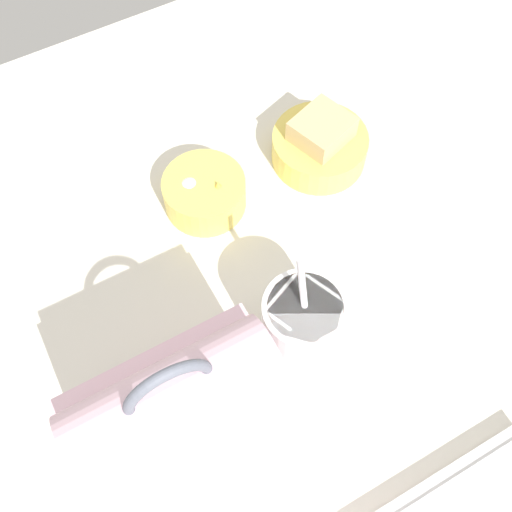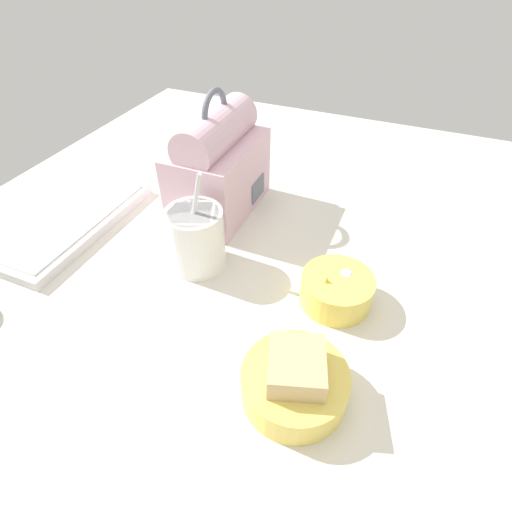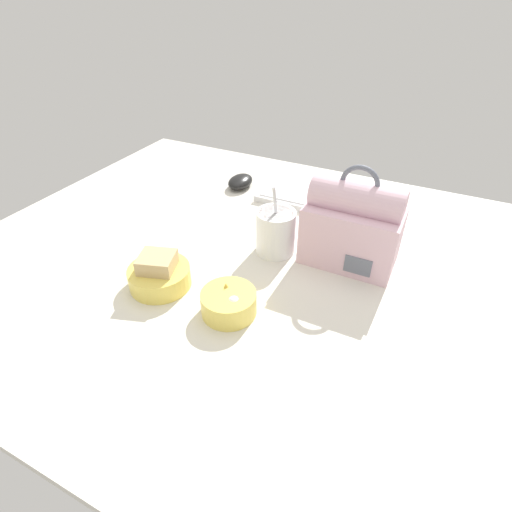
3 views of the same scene
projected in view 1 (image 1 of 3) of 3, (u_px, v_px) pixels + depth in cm
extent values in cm
cube|color=silver|center=(278.00, 314.00, 76.81)|extent=(140.00, 110.00, 2.00)
cube|color=beige|center=(183.00, 427.00, 62.53)|extent=(20.01, 12.41, 13.35)
cylinder|color=beige|center=(173.00, 402.00, 54.95)|extent=(19.01, 7.34, 7.34)
cube|color=slate|center=(130.00, 398.00, 67.00)|extent=(5.60, 0.30, 4.00)
torus|color=slate|center=(169.00, 390.00, 52.07)|extent=(8.00, 1.00, 8.00)
cylinder|color=white|center=(304.00, 326.00, 69.47)|extent=(8.92, 8.92, 10.25)
cylinder|color=orange|center=(307.00, 307.00, 65.27)|extent=(7.85, 7.85, 0.60)
cylinder|color=silver|center=(300.00, 300.00, 64.07)|extent=(0.70, 3.53, 11.60)
cylinder|color=#EFD65B|center=(319.00, 148.00, 85.25)|extent=(12.66, 12.66, 4.23)
cube|color=tan|center=(321.00, 136.00, 83.22)|extent=(8.58, 8.17, 5.93)
cylinder|color=#EFD65B|center=(205.00, 193.00, 81.42)|extent=(10.52, 10.52, 4.63)
ellipsoid|color=white|center=(190.00, 189.00, 80.52)|extent=(2.86, 2.86, 3.37)
cone|color=#EFBC47|center=(219.00, 191.00, 79.99)|extent=(4.75, 4.75, 3.94)
sphere|color=#4C5623|center=(191.00, 177.00, 82.76)|extent=(1.26, 1.26, 1.26)
sphere|color=#4C5623|center=(190.00, 181.00, 82.39)|extent=(1.26, 1.26, 1.26)
sphere|color=#4C5623|center=(192.00, 186.00, 82.05)|extent=(1.26, 1.26, 1.26)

